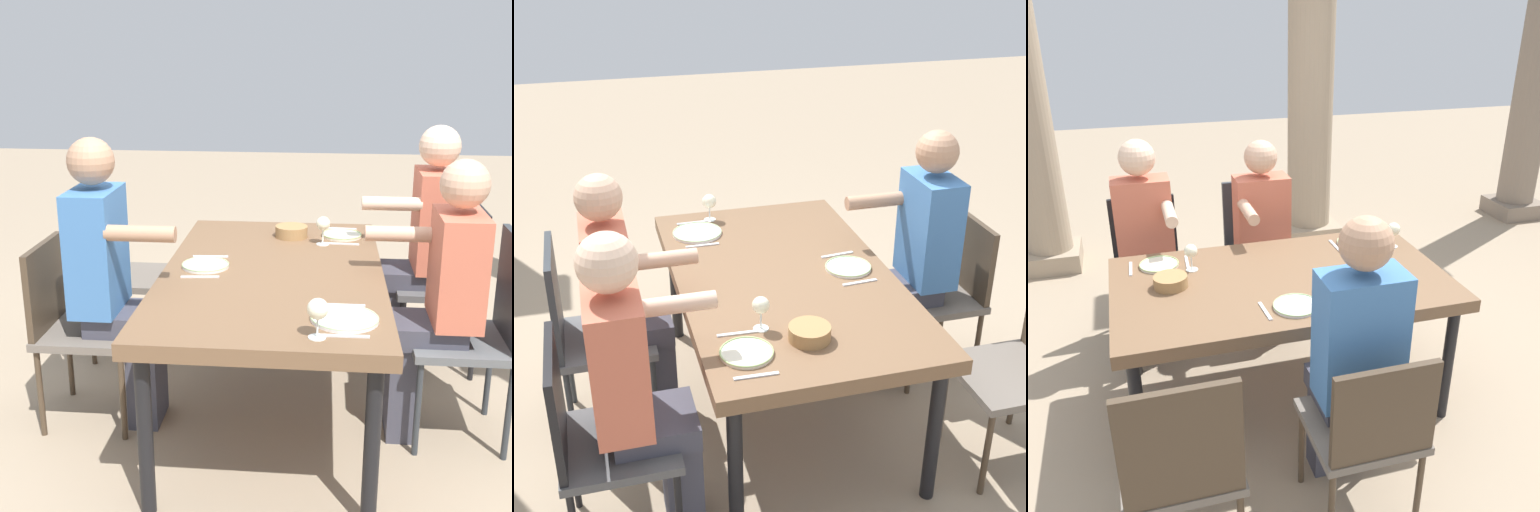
# 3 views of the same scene
# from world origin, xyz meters

# --- Properties ---
(ground_plane) EXTENTS (16.00, 16.00, 0.00)m
(ground_plane) POSITION_xyz_m (0.00, 0.00, 0.00)
(ground_plane) COLOR gray
(dining_table) EXTENTS (1.71, 1.00, 0.73)m
(dining_table) POSITION_xyz_m (0.00, 0.00, 0.67)
(dining_table) COLOR brown
(dining_table) RESTS_ON ground
(chair_west_north) EXTENTS (0.44, 0.44, 0.90)m
(chair_west_north) POSITION_xyz_m (-0.64, 0.92, 0.52)
(chair_west_north) COLOR #4F4F50
(chair_west_north) RESTS_ON ground
(chair_west_south) EXTENTS (0.44, 0.44, 0.93)m
(chair_west_south) POSITION_xyz_m (-0.64, -0.92, 0.53)
(chair_west_south) COLOR #6A6158
(chair_west_south) RESTS_ON ground
(chair_mid_north) EXTENTS (0.44, 0.44, 0.95)m
(chair_mid_north) POSITION_xyz_m (0.10, 0.92, 0.54)
(chair_mid_north) COLOR #5B5E61
(chair_mid_north) RESTS_ON ground
(chair_mid_south) EXTENTS (0.44, 0.44, 0.86)m
(chair_mid_south) POSITION_xyz_m (0.10, -0.92, 0.50)
(chair_mid_south) COLOR #6A6158
(chair_mid_south) RESTS_ON ground
(diner_woman_green) EXTENTS (0.35, 0.49, 1.34)m
(diner_woman_green) POSITION_xyz_m (0.10, -0.72, 0.72)
(diner_woman_green) COLOR #3F3F4C
(diner_woman_green) RESTS_ON ground
(diner_man_white) EXTENTS (0.35, 0.49, 1.27)m
(diner_man_white) POSITION_xyz_m (0.10, 0.73, 0.68)
(diner_man_white) COLOR #3F3F4C
(diner_man_white) RESTS_ON ground
(diner_guest_third) EXTENTS (0.35, 0.50, 1.32)m
(diner_guest_third) POSITION_xyz_m (-0.64, 0.75, 0.71)
(diner_guest_third) COLOR #3F3F4C
(diner_guest_third) RESTS_ON ground
(plate_0) EXTENTS (0.21, 0.21, 0.02)m
(plate_0) POSITION_xyz_m (-0.59, 0.32, 0.74)
(plate_0) COLOR silver
(plate_0) RESTS_ON dining_table
(wine_glass_0) EXTENTS (0.07, 0.07, 0.15)m
(wine_glass_0) POSITION_xyz_m (-0.43, 0.22, 0.84)
(wine_glass_0) COLOR white
(wine_glass_0) RESTS_ON dining_table
(fork_0) EXTENTS (0.02, 0.17, 0.01)m
(fork_0) POSITION_xyz_m (-0.74, 0.32, 0.74)
(fork_0) COLOR silver
(fork_0) RESTS_ON dining_table
(spoon_0) EXTENTS (0.02, 0.17, 0.01)m
(spoon_0) POSITION_xyz_m (-0.44, 0.32, 0.74)
(spoon_0) COLOR silver
(spoon_0) RESTS_ON dining_table
(plate_1) EXTENTS (0.22, 0.22, 0.02)m
(plate_1) POSITION_xyz_m (-0.02, -0.31, 0.74)
(plate_1) COLOR white
(plate_1) RESTS_ON dining_table
(fork_1) EXTENTS (0.03, 0.17, 0.01)m
(fork_1) POSITION_xyz_m (-0.17, -0.31, 0.74)
(fork_1) COLOR silver
(fork_1) RESTS_ON dining_table
(spoon_1) EXTENTS (0.03, 0.17, 0.01)m
(spoon_1) POSITION_xyz_m (0.13, -0.31, 0.74)
(spoon_1) COLOR silver
(spoon_1) RESTS_ON dining_table
(plate_2) EXTENTS (0.26, 0.26, 0.02)m
(plate_2) POSITION_xyz_m (0.57, 0.31, 0.74)
(plate_2) COLOR white
(plate_2) RESTS_ON dining_table
(wine_glass_2) EXTENTS (0.08, 0.08, 0.15)m
(wine_glass_2) POSITION_xyz_m (0.74, 0.21, 0.84)
(wine_glass_2) COLOR white
(wine_glass_2) RESTS_ON dining_table
(fork_2) EXTENTS (0.02, 0.17, 0.01)m
(fork_2) POSITION_xyz_m (0.42, 0.31, 0.74)
(fork_2) COLOR silver
(fork_2) RESTS_ON dining_table
(spoon_2) EXTENTS (0.02, 0.17, 0.01)m
(spoon_2) POSITION_xyz_m (0.72, 0.31, 0.74)
(spoon_2) COLOR silver
(spoon_2) RESTS_ON dining_table
(bread_basket) EXTENTS (0.17, 0.17, 0.06)m
(bread_basket) POSITION_xyz_m (-0.56, 0.06, 0.76)
(bread_basket) COLOR #9E7547
(bread_basket) RESTS_ON dining_table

